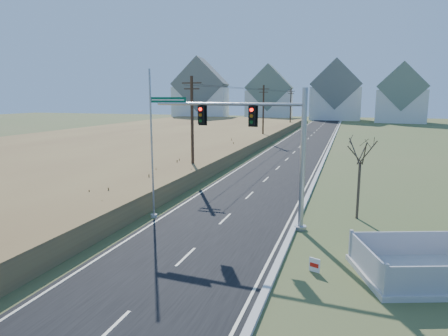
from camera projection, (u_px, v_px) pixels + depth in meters
ground at (201, 243)px, 20.06m from camera, size 260.00×260.00×0.00m
road at (307, 140)px, 66.96m from camera, size 8.00×180.00×0.06m
curb at (333, 140)px, 65.72m from camera, size 0.30×180.00×0.18m
reed_marsh at (150, 138)px, 64.60m from camera, size 38.00×110.00×1.30m
utility_pole_near at (192, 126)px, 35.23m from camera, size 1.80×0.26×9.00m
utility_pole_mid at (263, 113)px, 63.38m from camera, size 1.80×0.26×9.00m
utility_pole_far at (291, 108)px, 91.52m from camera, size 1.80×0.26×9.00m
condo_nw at (201, 95)px, 123.80m from camera, size 17.69×13.38×19.05m
condo_nnw at (269, 97)px, 125.50m from camera, size 14.93×11.17×17.03m
condo_n at (336, 95)px, 123.20m from camera, size 15.27×10.20×18.54m
condo_ne at (402, 98)px, 110.48m from camera, size 14.12×10.51×16.52m
traffic_signal_mast at (269, 144)px, 21.92m from camera, size 9.67×1.05×7.71m
fence_enclosure at (432, 271)px, 16.18m from camera, size 6.75×5.62×1.32m
open_sign at (314, 265)px, 16.65m from camera, size 0.47×0.23×0.60m
flagpole at (152, 160)px, 23.71m from camera, size 0.40×0.40×8.82m
bare_tree at (361, 149)px, 23.34m from camera, size 1.97×1.97×5.21m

